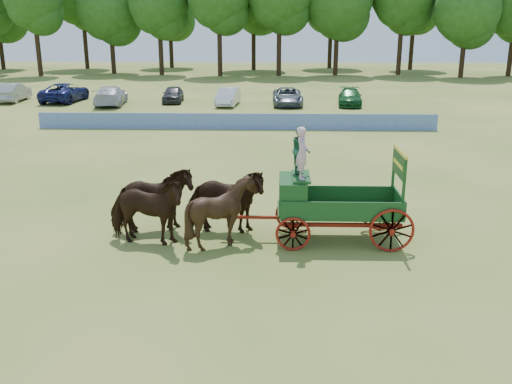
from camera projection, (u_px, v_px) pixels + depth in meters
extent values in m
plane|color=#A6954B|center=(231.00, 224.00, 19.97)|extent=(160.00, 160.00, 0.00)
imported|color=#321C0E|center=(146.00, 211.00, 17.83)|extent=(2.78, 1.57, 2.22)
imported|color=#321C0E|center=(153.00, 200.00, 18.88)|extent=(2.83, 1.77, 2.22)
imported|color=#321C0E|center=(222.00, 212.00, 17.76)|extent=(2.33, 2.15, 2.23)
imported|color=#321C0E|center=(225.00, 201.00, 18.81)|extent=(2.69, 1.33, 2.22)
cube|color=maroon|center=(292.00, 222.00, 18.36)|extent=(0.12, 2.00, 0.12)
cube|color=maroon|center=(386.00, 223.00, 18.27)|extent=(0.12, 2.00, 0.12)
cube|color=maroon|center=(341.00, 225.00, 17.76)|extent=(3.80, 0.10, 0.12)
cube|color=maroon|center=(337.00, 213.00, 18.81)|extent=(3.80, 0.10, 0.12)
cube|color=maroon|center=(264.00, 217.00, 18.35)|extent=(2.80, 0.09, 0.09)
cube|color=#17471B|center=(339.00, 211.00, 18.20)|extent=(3.80, 1.80, 0.10)
cube|color=#17471B|center=(343.00, 211.00, 17.27)|extent=(3.80, 0.06, 0.55)
cube|color=#17471B|center=(337.00, 194.00, 18.96)|extent=(3.80, 0.06, 0.55)
cube|color=#17471B|center=(399.00, 202.00, 18.06)|extent=(0.06, 1.80, 0.55)
cube|color=#17471B|center=(293.00, 194.00, 18.09)|extent=(0.85, 1.70, 1.05)
cube|color=#17471B|center=(301.00, 177.00, 17.92)|extent=(0.55, 1.50, 0.08)
cube|color=#17471B|center=(281.00, 200.00, 18.16)|extent=(0.10, 1.60, 0.65)
cube|color=#17471B|center=(286.00, 209.00, 18.24)|extent=(0.55, 1.60, 0.06)
cube|color=#17471B|center=(404.00, 190.00, 17.11)|extent=(0.08, 0.08, 1.80)
cube|color=#17471B|center=(393.00, 176.00, 18.64)|extent=(0.08, 0.08, 1.80)
cube|color=#17471B|center=(400.00, 164.00, 17.70)|extent=(0.07, 1.75, 0.75)
cube|color=gold|center=(400.00, 152.00, 17.59)|extent=(0.08, 1.80, 0.09)
cube|color=gold|center=(398.00, 164.00, 17.70)|extent=(0.02, 1.30, 0.12)
torus|color=maroon|center=(293.00, 234.00, 17.47)|extent=(1.09, 0.09, 1.09)
torus|color=maroon|center=(291.00, 214.00, 19.29)|extent=(1.09, 0.09, 1.09)
torus|color=maroon|center=(392.00, 231.00, 17.34)|extent=(1.39, 0.09, 1.39)
torus|color=maroon|center=(381.00, 211.00, 19.15)|extent=(1.39, 0.09, 1.39)
imported|color=#E7B0C8|center=(302.00, 153.00, 17.34)|extent=(0.39, 0.59, 1.61)
imported|color=#235E3C|center=(301.00, 149.00, 18.02)|extent=(0.58, 0.74, 1.52)
cube|color=#204DB1|center=(236.00, 121.00, 37.07)|extent=(26.00, 0.08, 1.05)
imported|color=gray|center=(13.00, 92.00, 49.81)|extent=(1.97, 4.92, 1.59)
imported|color=navy|center=(65.00, 92.00, 49.73)|extent=(3.07, 5.99, 1.62)
imported|color=silver|center=(111.00, 95.00, 47.71)|extent=(2.85, 5.75, 1.61)
imported|color=#333338|center=(173.00, 94.00, 49.35)|extent=(1.91, 4.19, 1.39)
imported|color=silver|center=(228.00, 97.00, 47.50)|extent=(1.94, 4.53, 1.45)
imported|color=slate|center=(288.00, 97.00, 47.63)|extent=(2.50, 5.26, 1.45)
imported|color=#144C1E|center=(350.00, 97.00, 47.53)|extent=(2.39, 4.88, 1.37)
cylinder|color=#382314|center=(39.00, 55.00, 72.18)|extent=(0.60, 0.60, 5.23)
cylinder|color=#382314|center=(113.00, 56.00, 75.77)|extent=(0.60, 0.60, 4.56)
sphere|color=#234813|center=(110.00, 8.00, 74.00)|extent=(8.33, 8.33, 8.33)
cylinder|color=#382314|center=(161.00, 55.00, 73.82)|extent=(0.60, 0.60, 4.95)
sphere|color=#234813|center=(159.00, 2.00, 71.90)|extent=(7.71, 7.71, 7.71)
cylinder|color=#382314|center=(220.00, 54.00, 72.30)|extent=(0.60, 0.60, 5.46)
cylinder|color=#382314|center=(279.00, 54.00, 72.42)|extent=(0.60, 0.60, 5.56)
cylinder|color=#382314|center=(336.00, 55.00, 73.37)|extent=(0.60, 0.60, 5.14)
cylinder|color=#382314|center=(399.00, 53.00, 74.00)|extent=(0.60, 0.60, 5.54)
cylinder|color=#382314|center=(462.00, 60.00, 70.30)|extent=(0.60, 0.60, 4.36)
sphere|color=#234813|center=(467.00, 10.00, 68.61)|extent=(7.91, 7.91, 7.91)
cylinder|color=#382314|center=(510.00, 56.00, 72.11)|extent=(0.60, 0.60, 4.99)
cylinder|color=#382314|center=(2.00, 53.00, 82.28)|extent=(0.60, 0.60, 4.74)
cylinder|color=#382314|center=(86.00, 48.00, 83.22)|extent=(0.60, 0.60, 5.89)
cylinder|color=#382314|center=(171.00, 52.00, 85.29)|extent=(0.60, 0.60, 4.60)
sphere|color=#234813|center=(169.00, 9.00, 83.51)|extent=(7.73, 7.73, 7.73)
cylinder|color=#382314|center=(254.00, 50.00, 81.02)|extent=(0.60, 0.60, 5.65)
cylinder|color=#382314|center=(330.00, 51.00, 84.00)|extent=(0.60, 0.60, 5.04)
sphere|color=#234813|center=(332.00, 3.00, 82.04)|extent=(8.61, 8.61, 8.61)
cylinder|color=#382314|center=(411.00, 51.00, 81.59)|extent=(0.60, 0.60, 5.31)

